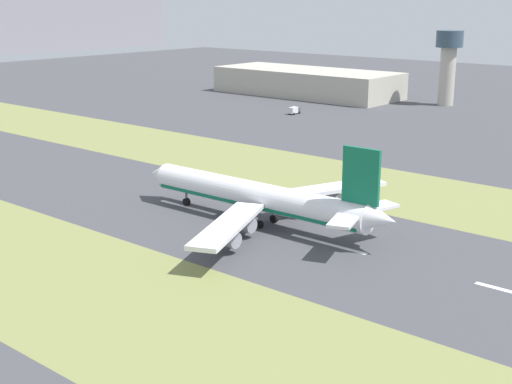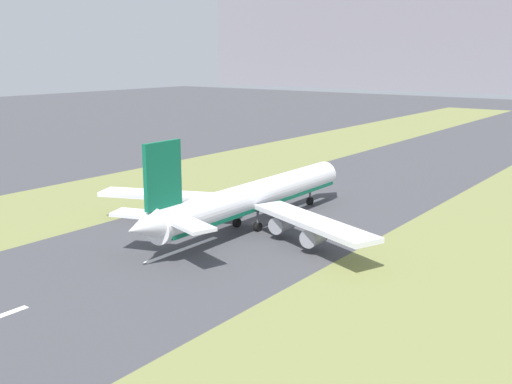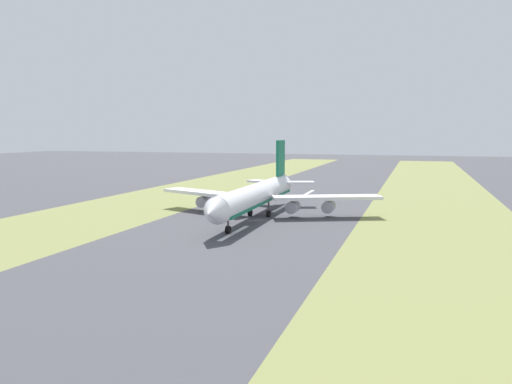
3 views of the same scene
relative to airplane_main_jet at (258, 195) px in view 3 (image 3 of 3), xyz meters
name	(u,v)px [view 3 (image 3 of 3)]	position (x,y,z in m)	size (l,w,h in m)	color
ground_plane	(258,220)	(-1.37, 4.02, -6.02)	(800.00, 800.00, 0.00)	#424247
grass_median_west	(443,230)	(-46.37, 4.02, -6.02)	(40.00, 600.00, 0.01)	olive
grass_median_east	(109,211)	(43.63, 4.02, -6.02)	(40.00, 600.00, 0.01)	olive
centreline_dash_near	(309,193)	(-1.37, -58.10, -6.01)	(1.20, 18.00, 0.01)	silver
centreline_dash_mid	(281,208)	(-1.37, -18.10, -6.01)	(1.20, 18.00, 0.01)	silver
centreline_dash_far	(234,233)	(-1.37, 21.90, -6.01)	(1.20, 18.00, 0.01)	silver
airplane_main_jet	(258,195)	(0.00, 0.00, 0.00)	(64.13, 67.08, 20.20)	white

